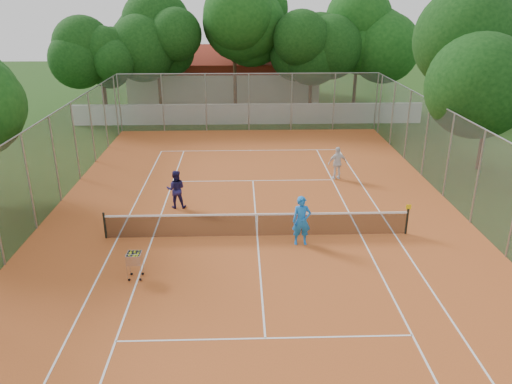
{
  "coord_description": "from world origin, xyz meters",
  "views": [
    {
      "loc": [
        -0.63,
        -17.76,
        8.8
      ],
      "look_at": [
        0.0,
        1.5,
        1.3
      ],
      "focal_mm": 35.0,
      "sensor_mm": 36.0,
      "label": 1
    }
  ],
  "objects_px": {
    "player_far_left": "(176,189)",
    "player_far_right": "(338,163)",
    "tennis_net": "(257,225)",
    "player_near": "(302,221)",
    "clubhouse": "(225,75)",
    "ball_hopper": "(135,265)"
  },
  "relations": [
    {
      "from": "player_near",
      "to": "player_far_right",
      "type": "height_order",
      "value": "player_near"
    },
    {
      "from": "tennis_net",
      "to": "player_far_left",
      "type": "xyz_separation_m",
      "value": [
        -3.51,
        3.01,
        0.38
      ]
    },
    {
      "from": "tennis_net",
      "to": "player_near",
      "type": "bearing_deg",
      "value": -24.03
    },
    {
      "from": "clubhouse",
      "to": "player_far_left",
      "type": "bearing_deg",
      "value": -93.33
    },
    {
      "from": "player_near",
      "to": "player_far_left",
      "type": "distance_m",
      "value": 6.38
    },
    {
      "from": "player_far_left",
      "to": "player_far_right",
      "type": "bearing_deg",
      "value": -156.43
    },
    {
      "from": "clubhouse",
      "to": "player_near",
      "type": "bearing_deg",
      "value": -83.01
    },
    {
      "from": "clubhouse",
      "to": "ball_hopper",
      "type": "distance_m",
      "value": 32.19
    },
    {
      "from": "player_far_left",
      "to": "player_far_right",
      "type": "height_order",
      "value": "player_far_left"
    },
    {
      "from": "clubhouse",
      "to": "player_far_left",
      "type": "distance_m",
      "value": 26.06
    },
    {
      "from": "player_far_right",
      "to": "tennis_net",
      "type": "bearing_deg",
      "value": 46.47
    },
    {
      "from": "ball_hopper",
      "to": "player_far_left",
      "type": "bearing_deg",
      "value": 106.22
    },
    {
      "from": "clubhouse",
      "to": "ball_hopper",
      "type": "xyz_separation_m",
      "value": [
        -2.18,
        -32.07,
        -1.67
      ]
    },
    {
      "from": "tennis_net",
      "to": "player_far_left",
      "type": "height_order",
      "value": "player_far_left"
    },
    {
      "from": "player_far_right",
      "to": "ball_hopper",
      "type": "relative_size",
      "value": 1.67
    },
    {
      "from": "player_far_left",
      "to": "tennis_net",
      "type": "bearing_deg",
      "value": 138.61
    },
    {
      "from": "clubhouse",
      "to": "player_far_right",
      "type": "height_order",
      "value": "clubhouse"
    },
    {
      "from": "player_near",
      "to": "player_far_left",
      "type": "xyz_separation_m",
      "value": [
        -5.16,
        3.75,
        -0.09
      ]
    },
    {
      "from": "clubhouse",
      "to": "ball_hopper",
      "type": "relative_size",
      "value": 15.97
    },
    {
      "from": "tennis_net",
      "to": "player_far_right",
      "type": "height_order",
      "value": "player_far_right"
    },
    {
      "from": "player_far_left",
      "to": "ball_hopper",
      "type": "height_order",
      "value": "player_far_left"
    },
    {
      "from": "tennis_net",
      "to": "player_near",
      "type": "xyz_separation_m",
      "value": [
        1.65,
        -0.73,
        0.47
      ]
    }
  ]
}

